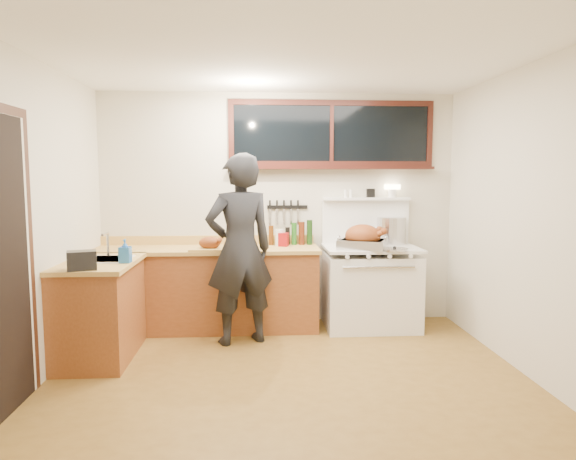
{
  "coord_description": "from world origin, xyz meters",
  "views": [
    {
      "loc": [
        -0.27,
        -4.09,
        1.67
      ],
      "look_at": [
        0.05,
        0.85,
        1.15
      ],
      "focal_mm": 32.0,
      "sensor_mm": 36.0,
      "label": 1
    }
  ],
  "objects": [
    {
      "name": "cutting_board",
      "position": [
        -0.74,
        1.28,
        0.95
      ],
      "size": [
        0.42,
        0.32,
        0.14
      ],
      "color": "tan",
      "rests_on": "counter_back"
    },
    {
      "name": "left_doorway",
      "position": [
        -1.99,
        -0.55,
        1.09
      ],
      "size": [
        0.02,
        1.04,
        2.17
      ],
      "color": "black",
      "rests_on": "ground"
    },
    {
      "name": "ground_plane",
      "position": [
        0.0,
        0.0,
        -0.01
      ],
      "size": [
        4.0,
        3.5,
        0.02
      ],
      "primitive_type": "cube",
      "color": "brown"
    },
    {
      "name": "counter_back",
      "position": [
        -0.8,
        1.45,
        0.45
      ],
      "size": [
        2.44,
        0.64,
        1.0
      ],
      "color": "brown",
      "rests_on": "ground"
    },
    {
      "name": "bottle_cluster",
      "position": [
        0.16,
        1.63,
        1.02
      ],
      "size": [
        0.49,
        0.07,
        0.28
      ],
      "color": "black",
      "rests_on": "counter_back"
    },
    {
      "name": "man",
      "position": [
        -0.42,
        0.96,
        0.95
      ],
      "size": [
        0.8,
        0.66,
        1.89
      ],
      "color": "black",
      "rests_on": "ground"
    },
    {
      "name": "back_window",
      "position": [
        0.6,
        1.72,
        2.06
      ],
      "size": [
        2.32,
        0.13,
        0.77
      ],
      "color": "black",
      "rests_on": "room_shell"
    },
    {
      "name": "pitcher",
      "position": [
        0.0,
        1.54,
        0.99
      ],
      "size": [
        0.11,
        0.11,
        0.18
      ],
      "color": "white",
      "rests_on": "counter_back"
    },
    {
      "name": "vintage_stove",
      "position": [
        1.0,
        1.41,
        0.47
      ],
      "size": [
        1.02,
        0.74,
        1.58
      ],
      "color": "white",
      "rests_on": "ground"
    },
    {
      "name": "toaster",
      "position": [
        -1.7,
        0.19,
        0.98
      ],
      "size": [
        0.27,
        0.22,
        0.16
      ],
      "color": "black",
      "rests_on": "counter_left"
    },
    {
      "name": "sink_unit",
      "position": [
        -1.68,
        0.7,
        0.85
      ],
      "size": [
        0.5,
        0.45,
        0.37
      ],
      "color": "white",
      "rests_on": "counter_left"
    },
    {
      "name": "saucepan",
      "position": [
        1.08,
        1.68,
        0.96
      ],
      "size": [
        0.16,
        0.28,
        0.11
      ],
      "color": "silver",
      "rests_on": "vintage_stove"
    },
    {
      "name": "room_shell",
      "position": [
        0.0,
        0.0,
        1.65
      ],
      "size": [
        4.1,
        3.6,
        2.65
      ],
      "color": "beige",
      "rests_on": "ground"
    },
    {
      "name": "roast_turkey",
      "position": [
        0.88,
        1.26,
        1.0
      ],
      "size": [
        0.6,
        0.53,
        0.26
      ],
      "color": "silver",
      "rests_on": "vintage_stove"
    },
    {
      "name": "pot_lid",
      "position": [
        1.18,
        1.11,
        0.91
      ],
      "size": [
        0.37,
        0.37,
        0.04
      ],
      "color": "silver",
      "rests_on": "vintage_stove"
    },
    {
      "name": "coffee_tin",
      "position": [
        0.04,
        1.5,
        0.97
      ],
      "size": [
        0.12,
        0.11,
        0.15
      ],
      "color": "maroon",
      "rests_on": "counter_back"
    },
    {
      "name": "soap_bottle",
      "position": [
        -1.43,
        0.52,
        1.01
      ],
      "size": [
        0.1,
        0.1,
        0.21
      ],
      "color": "#2261AE",
      "rests_on": "counter_left"
    },
    {
      "name": "counter_left",
      "position": [
        -1.7,
        0.62,
        0.45
      ],
      "size": [
        0.64,
        1.09,
        0.9
      ],
      "color": "brown",
      "rests_on": "ground"
    },
    {
      "name": "knife_strip",
      "position": [
        0.08,
        1.73,
        1.31
      ],
      "size": [
        0.46,
        0.03,
        0.28
      ],
      "color": "black",
      "rests_on": "room_shell"
    },
    {
      "name": "stockpot",
      "position": [
        1.28,
        1.64,
        1.05
      ],
      "size": [
        0.43,
        0.43,
        0.31
      ],
      "color": "silver",
      "rests_on": "vintage_stove"
    }
  ]
}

